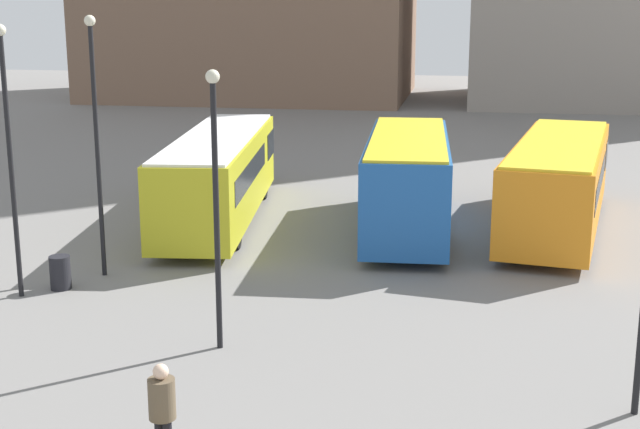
{
  "coord_description": "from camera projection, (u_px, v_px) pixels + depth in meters",
  "views": [
    {
      "loc": [
        2.7,
        -8.06,
        7.01
      ],
      "look_at": [
        -1.16,
        14.24,
        1.59
      ],
      "focal_mm": 50.0,
      "sensor_mm": 36.0,
      "label": 1
    }
  ],
  "objects": [
    {
      "name": "lamp_post_2",
      "position": [
        96.0,
        129.0,
        22.55
      ],
      "size": [
        0.28,
        0.28,
        6.69
      ],
      "color": "black",
      "rests_on": "ground_plane"
    },
    {
      "name": "lamp_post_1",
      "position": [
        9.0,
        143.0,
        20.9
      ],
      "size": [
        0.28,
        0.28,
        6.52
      ],
      "color": "black",
      "rests_on": "ground_plane"
    },
    {
      "name": "bus_1",
      "position": [
        408.0,
        180.0,
        27.62
      ],
      "size": [
        2.96,
        9.2,
        3.01
      ],
      "rotation": [
        0.0,
        0.0,
        1.63
      ],
      "color": "#1E56A3",
      "rests_on": "ground_plane"
    },
    {
      "name": "trash_bin",
      "position": [
        60.0,
        273.0,
        22.21
      ],
      "size": [
        0.52,
        0.52,
        0.85
      ],
      "color": "black",
      "rests_on": "ground_plane"
    },
    {
      "name": "traveler",
      "position": [
        162.0,
        405.0,
        13.69
      ],
      "size": [
        0.55,
        0.55,
        1.64
      ],
      "rotation": [
        0.0,
        0.0,
        1.21
      ],
      "color": "black",
      "rests_on": "ground_plane"
    },
    {
      "name": "lamp_post_3",
      "position": [
        216.0,
        189.0,
        17.75
      ],
      "size": [
        0.28,
        0.28,
        5.74
      ],
      "color": "black",
      "rests_on": "ground_plane"
    },
    {
      "name": "bus_2",
      "position": [
        558.0,
        181.0,
        27.9
      ],
      "size": [
        4.28,
        10.79,
        2.82
      ],
      "rotation": [
        0.0,
        0.0,
        1.4
      ],
      "color": "orange",
      "rests_on": "ground_plane"
    },
    {
      "name": "bus_0",
      "position": [
        219.0,
        173.0,
        29.02
      ],
      "size": [
        3.69,
        11.22,
        2.84
      ],
      "rotation": [
        0.0,
        0.0,
        1.69
      ],
      "color": "gold",
      "rests_on": "ground_plane"
    }
  ]
}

